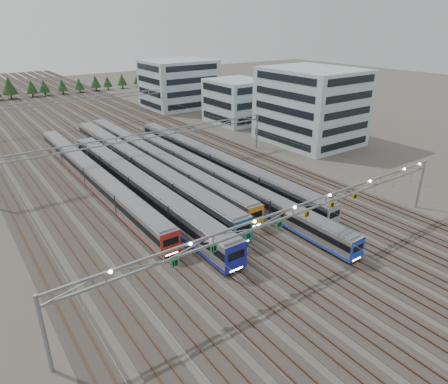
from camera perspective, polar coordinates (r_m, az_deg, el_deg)
ground at (r=50.65m, az=9.27°, el=-10.15°), size 400.00×400.00×0.00m
track_bed at (r=135.38m, az=-22.06°, el=10.57°), size 54.00×260.00×5.42m
train_a at (r=75.21m, az=-18.32°, el=2.28°), size 2.87×58.89×3.74m
train_b at (r=67.89m, az=-12.15°, el=0.87°), size 3.15×54.26×4.11m
train_c at (r=77.54m, az=-11.94°, el=3.75°), size 3.14×64.06×4.10m
train_d at (r=82.07m, az=-9.98°, el=4.83°), size 2.78×64.83×3.62m
train_e at (r=70.42m, az=-0.57°, el=1.89°), size 2.54×58.71×3.30m
train_f at (r=78.80m, az=-1.15°, el=4.41°), size 2.81×59.42×3.66m
gantry_near at (r=47.04m, az=9.89°, el=-3.01°), size 56.36×0.61×8.08m
gantry_mid at (r=78.67m, az=-11.21°, el=7.23°), size 56.36×0.36×8.00m
gantry_far at (r=120.18m, az=-20.54°, el=11.75°), size 56.36×0.36×8.00m
depot_bldg_south at (r=99.85m, az=12.26°, el=11.93°), size 18.00×22.00×17.45m
depot_bldg_mid at (r=118.06m, az=1.84°, el=12.84°), size 14.00×16.00×12.12m
depot_bldg_north at (r=140.22m, az=-6.46°, el=15.09°), size 22.00×18.00×15.49m
treeline at (r=176.12m, az=-24.05°, el=13.82°), size 106.40×5.60×7.02m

